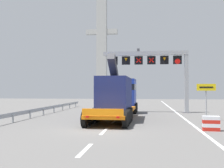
{
  "coord_description": "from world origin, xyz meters",
  "views": [
    {
      "loc": [
        2.92,
        -17.17,
        2.52
      ],
      "look_at": [
        -0.38,
        9.14,
        3.07
      ],
      "focal_mm": 43.81,
      "sensor_mm": 36.0,
      "label": 1
    }
  ],
  "objects_px": {
    "exit_sign_yellow": "(206,93)",
    "bridge_pylon_distant": "(102,43)",
    "crash_barrier_striped": "(211,123)",
    "overhead_lane_gantry": "(156,63)",
    "heavy_haul_truck_orange": "(119,95)"
  },
  "relations": [
    {
      "from": "exit_sign_yellow",
      "to": "bridge_pylon_distant",
      "type": "xyz_separation_m",
      "value": [
        -17.44,
        53.63,
        13.44
      ]
    },
    {
      "from": "bridge_pylon_distant",
      "to": "overhead_lane_gantry",
      "type": "bearing_deg",
      "value": -73.54
    },
    {
      "from": "overhead_lane_gantry",
      "to": "crash_barrier_striped",
      "type": "distance_m",
      "value": 14.33
    },
    {
      "from": "heavy_haul_truck_orange",
      "to": "bridge_pylon_distant",
      "type": "bearing_deg",
      "value": 101.01
    },
    {
      "from": "crash_barrier_striped",
      "to": "overhead_lane_gantry",
      "type": "bearing_deg",
      "value": 102.27
    },
    {
      "from": "heavy_haul_truck_orange",
      "to": "crash_barrier_striped",
      "type": "distance_m",
      "value": 10.24
    },
    {
      "from": "crash_barrier_striped",
      "to": "exit_sign_yellow",
      "type": "bearing_deg",
      "value": 80.72
    },
    {
      "from": "exit_sign_yellow",
      "to": "crash_barrier_striped",
      "type": "bearing_deg",
      "value": -99.28
    },
    {
      "from": "exit_sign_yellow",
      "to": "overhead_lane_gantry",
      "type": "bearing_deg",
      "value": 117.08
    },
    {
      "from": "heavy_haul_truck_orange",
      "to": "bridge_pylon_distant",
      "type": "distance_m",
      "value": 54.3
    },
    {
      "from": "exit_sign_yellow",
      "to": "bridge_pylon_distant",
      "type": "height_order",
      "value": "bridge_pylon_distant"
    },
    {
      "from": "overhead_lane_gantry",
      "to": "heavy_haul_truck_orange",
      "type": "distance_m",
      "value": 7.31
    },
    {
      "from": "exit_sign_yellow",
      "to": "heavy_haul_truck_orange",
      "type": "bearing_deg",
      "value": 164.4
    },
    {
      "from": "heavy_haul_truck_orange",
      "to": "exit_sign_yellow",
      "type": "bearing_deg",
      "value": -15.6
    },
    {
      "from": "overhead_lane_gantry",
      "to": "exit_sign_yellow",
      "type": "height_order",
      "value": "overhead_lane_gantry"
    }
  ]
}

